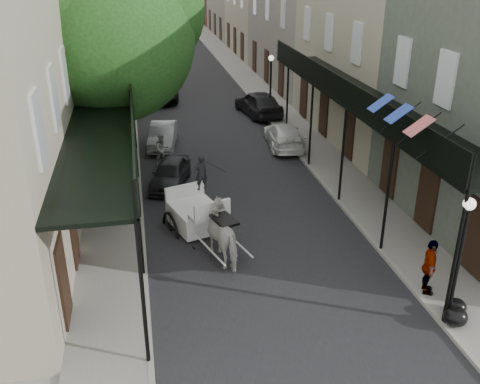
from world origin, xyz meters
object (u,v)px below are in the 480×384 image
lamppost_right_far (271,86)px  carriage (190,194)px  tree_near (120,29)px  car_left_near (170,173)px  lamppost_right_near (458,260)px  tree_far (122,11)px  pedestrian_sidewalk_right (429,267)px  car_left_mid (163,135)px  car_right_far (258,103)px  horse (226,234)px  pedestrian_sidewalk_left (102,106)px  pedestrian_walking (162,150)px  car_right_near (284,135)px  car_left_far (153,89)px  lamppost_left (133,170)px

lamppost_right_far → carriage: (-6.22, -12.68, -0.85)m
tree_near → car_left_near: tree_near is taller
lamppost_right_near → tree_far: bearing=107.7°
pedestrian_sidewalk_right → car_left_mid: (-6.80, 14.90, -0.39)m
tree_far → lamppost_right_near: tree_far is taller
tree_far → lamppost_right_far: size_ratio=2.32×
car_right_far → car_left_mid: bearing=27.8°
horse → car_left_mid: 11.76m
horse → car_left_mid: horse is taller
lamppost_right_far → carriage: 14.15m
pedestrian_sidewalk_left → car_left_mid: bearing=116.7°
tree_far → pedestrian_walking: size_ratio=5.60×
car_left_near → horse: bearing=-62.1°
car_right_far → car_right_near: bearing=80.4°
tree_far → car_right_far: bearing=-33.4°
car_left_near → car_left_far: bearing=106.1°
tree_far → lamppost_right_near: (8.35, -26.18, -3.79)m
car_left_mid → car_right_far: (6.20, 4.75, 0.17)m
lamppost_right_near → car_left_far: size_ratio=0.67×
car_left_mid → pedestrian_sidewalk_right: bearing=-56.7°
car_right_far → car_left_near: bearing=48.5°
tree_near → pedestrian_sidewalk_right: (8.40, -10.83, -5.50)m
car_left_far → lamppost_right_near: bearing=-83.9°
lamppost_right_near → lamppost_left: bearing=135.7°
horse → pedestrian_walking: size_ratio=1.42×
carriage → car_left_far: (-0.48, 18.68, -0.43)m
car_right_far → lamppost_left: bearing=49.7°
tree_near → pedestrian_sidewalk_left: tree_near is taller
lamppost_left → horse: size_ratio=1.70×
tree_near → car_right_far: 13.09m
car_left_near → car_left_mid: (0.00, 5.23, 0.01)m
car_left_near → car_right_near: (6.20, 3.99, 0.02)m
tree_far → pedestrian_sidewalk_left: bearing=-106.8°
pedestrian_sidewalk_left → car_left_mid: pedestrian_sidewalk_left is taller
tree_far → lamppost_left: bearing=-89.5°
car_left_far → car_left_mid: bearing=-98.3°
lamppost_right_near → pedestrian_sidewalk_right: (0.10, 1.35, -1.06)m
lamppost_right_near → pedestrian_walking: bearing=116.8°
tree_far → car_right_far: (7.85, -5.18, -5.07)m
tree_near → lamppost_right_far: (8.30, 7.82, -4.44)m
tree_near → lamppost_left: bearing=-88.7°
pedestrian_sidewalk_right → lamppost_left: bearing=74.9°
lamppost_right_near → car_right_far: size_ratio=0.82×
carriage → car_left_near: (-0.48, 3.70, -0.61)m
horse → car_left_mid: bearing=-100.9°
tree_far → lamppost_left: (0.15, -18.18, -3.79)m
car_left_far → car_right_far: 7.96m
carriage → car_left_far: size_ratio=0.55×
tree_far → pedestrian_walking: bearing=-83.3°
car_left_near → tree_far: bearing=112.3°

